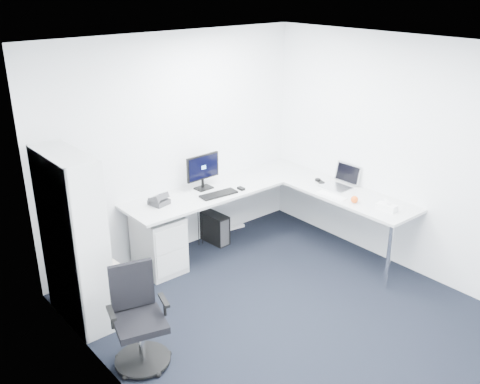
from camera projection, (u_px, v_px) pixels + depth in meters
ground at (295, 320)px, 5.46m from camera, size 4.20×4.20×0.00m
ceiling at (307, 49)px, 4.44m from camera, size 4.20×4.20×0.00m
wall_back at (175, 147)px, 6.44m from camera, size 3.60×0.02×2.70m
wall_left at (127, 260)px, 3.88m from camera, size 0.02×4.20×2.70m
wall_right at (412, 159)px, 6.02m from camera, size 0.02×4.20×2.70m
l_desk at (247, 224)px, 6.62m from camera, size 2.80×1.57×0.82m
drawer_pedestal at (159, 243)px, 6.28m from camera, size 0.46×0.57×0.70m
bookshelf at (74, 240)px, 5.19m from camera, size 0.35×0.89×1.78m
task_chair at (140, 320)px, 4.68m from camera, size 0.64×0.64×0.93m
black_pc_tower at (215, 228)px, 7.00m from camera, size 0.21×0.42×0.39m
beige_pc_tower at (104, 275)px, 5.91m from camera, size 0.22×0.42×0.38m
power_strip at (234, 228)px, 7.42m from camera, size 0.32×0.10×0.04m
monitor at (203, 172)px, 6.53m from camera, size 0.48×0.17×0.45m
black_keyboard at (219, 194)px, 6.42m from camera, size 0.48×0.20×0.02m
mouse at (241, 189)px, 6.58m from camera, size 0.06×0.09×0.03m
desk_phone at (159, 199)px, 6.14m from camera, size 0.23×0.23×0.14m
laptop at (336, 178)px, 6.60m from camera, size 0.39×0.38×0.27m
white_keyboard at (332, 196)px, 6.39m from camera, size 0.13×0.39×0.01m
headphones at (320, 181)px, 6.81m from camera, size 0.17×0.20×0.05m
orange_fruit at (354, 199)px, 6.19m from camera, size 0.09×0.09×0.09m
tissue_box at (387, 207)px, 5.99m from camera, size 0.15×0.23×0.08m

